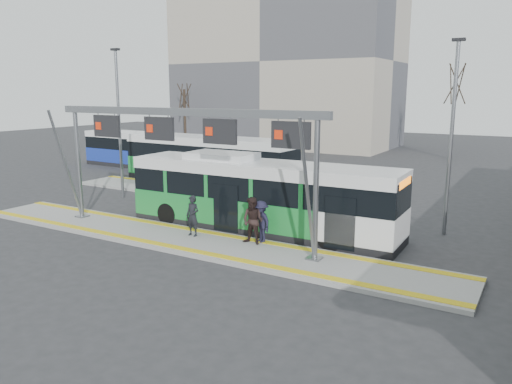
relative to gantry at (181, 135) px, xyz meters
The scene contains 18 objects.
ground 4.32m from the gantry, 36.20° to the right, with size 120.00×120.00×0.00m, color #2D2D30.
platform_main 4.25m from the gantry, 36.20° to the right, with size 22.00×3.00×0.15m, color gray.
platform_second 9.55m from the gantry, 115.25° to the left, with size 20.00×3.00×0.15m, color gray.
tactile_main 4.16m from the gantry, 36.20° to the right, with size 22.00×2.65×0.02m.
tactile_second 10.47m from the gantry, 112.32° to the left, with size 20.00×0.35×0.02m.
gantry is the anchor object (origin of this frame).
apartment_block 38.58m from the gantry, 110.90° to the left, with size 24.50×12.50×18.40m.
hero_bus 4.41m from the gantry, 52.23° to the left, with size 12.17×2.83×3.33m.
bg_bus_green 13.14m from the gantry, 121.17° to the left, with size 12.41×3.03×3.08m.
bg_bus_blue 21.04m from the gantry, 137.55° to the left, with size 10.72×2.60×2.78m.
passenger_a 3.33m from the gantry, 32.15° to the left, with size 0.61×0.40×1.68m, color black.
passenger_b 4.46m from the gantry, ahead, with size 0.90×0.70×1.85m, color black.
passenger_c 4.68m from the gantry, 14.84° to the left, with size 1.07×0.62×1.66m, color black.
tree_left 31.27m from the gantry, 97.90° to the left, with size 1.40×1.40×8.53m.
tree_mid 32.45m from the gantry, 81.11° to the left, with size 1.40×1.40×8.68m.
tree_far 35.12m from the gantry, 128.28° to the left, with size 1.40×1.40×7.04m.
lamp_west 9.46m from the gantry, 150.07° to the left, with size 0.50×0.25×8.29m.
lamp_east 11.02m from the gantry, 33.94° to the left, with size 0.50×0.25×8.06m.
Camera 1 is at (12.29, -15.29, 6.00)m, focal length 35.00 mm.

